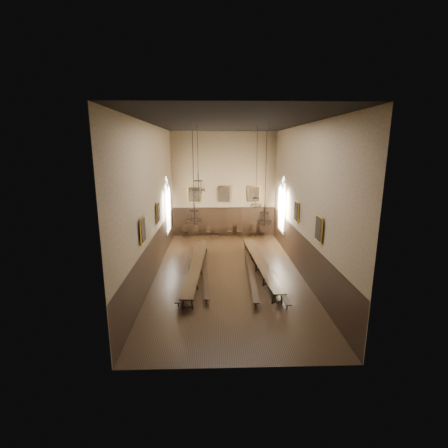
{
  "coord_description": "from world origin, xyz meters",
  "views": [
    {
      "loc": [
        -0.86,
        -19.06,
        7.67
      ],
      "look_at": [
        -0.22,
        1.5,
        2.8
      ],
      "focal_mm": 26.0,
      "sensor_mm": 36.0,
      "label": 1
    }
  ],
  "objects_px": {
    "chair_2": "(208,233)",
    "chair_4": "(230,233)",
    "chair_0": "(186,233)",
    "chair_6": "(253,233)",
    "bench_left_outer": "(187,271)",
    "chair_3": "(218,234)",
    "chandelier_back_left": "(198,186)",
    "table_right": "(260,266)",
    "chair_1": "(195,233)",
    "chandelier_front_left": "(194,212)",
    "bench_right_inner": "(250,267)",
    "chandelier_back_right": "(256,199)",
    "table_left": "(197,269)",
    "chair_7": "(262,233)",
    "bench_left_inner": "(205,269)",
    "bench_right_outer": "(268,269)",
    "chandelier_front_right": "(265,214)",
    "chair_5": "(240,233)"
  },
  "relations": [
    {
      "from": "chair_0",
      "to": "table_left",
      "type": "bearing_deg",
      "value": -99.04
    },
    {
      "from": "chandelier_back_right",
      "to": "table_right",
      "type": "bearing_deg",
      "value": -89.98
    },
    {
      "from": "table_left",
      "to": "chandelier_back_left",
      "type": "relative_size",
      "value": 2.34
    },
    {
      "from": "bench_left_inner",
      "to": "chandelier_front_left",
      "type": "distance_m",
      "value": 4.86
    },
    {
      "from": "bench_right_inner",
      "to": "chair_6",
      "type": "relative_size",
      "value": 10.06
    },
    {
      "from": "chandelier_back_right",
      "to": "chair_0",
      "type": "bearing_deg",
      "value": 132.43
    },
    {
      "from": "bench_right_inner",
      "to": "chair_7",
      "type": "height_order",
      "value": "chair_7"
    },
    {
      "from": "chair_6",
      "to": "chandelier_front_right",
      "type": "height_order",
      "value": "chandelier_front_right"
    },
    {
      "from": "bench_right_inner",
      "to": "chair_0",
      "type": "height_order",
      "value": "chair_0"
    },
    {
      "from": "bench_left_outer",
      "to": "chair_3",
      "type": "bearing_deg",
      "value": 76.96
    },
    {
      "from": "table_right",
      "to": "chair_1",
      "type": "relative_size",
      "value": 9.89
    },
    {
      "from": "bench_left_inner",
      "to": "chair_0",
      "type": "distance_m",
      "value": 8.71
    },
    {
      "from": "bench_right_outer",
      "to": "chair_1",
      "type": "bearing_deg",
      "value": 119.99
    },
    {
      "from": "chandelier_front_left",
      "to": "chair_2",
      "type": "bearing_deg",
      "value": 87.46
    },
    {
      "from": "chair_2",
      "to": "chair_4",
      "type": "distance_m",
      "value": 1.91
    },
    {
      "from": "chair_6",
      "to": "table_right",
      "type": "bearing_deg",
      "value": -74.56
    },
    {
      "from": "chair_1",
      "to": "chair_6",
      "type": "distance_m",
      "value": 5.11
    },
    {
      "from": "bench_left_inner",
      "to": "chair_2",
      "type": "distance_m",
      "value": 8.49
    },
    {
      "from": "bench_right_inner",
      "to": "bench_right_outer",
      "type": "xyz_separation_m",
      "value": [
        1.15,
        -0.27,
        -0.0
      ]
    },
    {
      "from": "chair_1",
      "to": "chair_4",
      "type": "bearing_deg",
      "value": 18.31
    },
    {
      "from": "table_left",
      "to": "chair_0",
      "type": "bearing_deg",
      "value": 99.34
    },
    {
      "from": "table_right",
      "to": "chair_3",
      "type": "xyz_separation_m",
      "value": [
        -2.56,
        8.33,
        -0.12
      ]
    },
    {
      "from": "bench_left_inner",
      "to": "chair_1",
      "type": "xyz_separation_m",
      "value": [
        -1.08,
        8.55,
        0.04
      ]
    },
    {
      "from": "table_right",
      "to": "chair_1",
      "type": "height_order",
      "value": "chair_1"
    },
    {
      "from": "chair_0",
      "to": "chair_6",
      "type": "height_order",
      "value": "chair_0"
    },
    {
      "from": "bench_right_outer",
      "to": "chair_4",
      "type": "bearing_deg",
      "value": 102.97
    },
    {
      "from": "table_left",
      "to": "table_right",
      "type": "bearing_deg",
      "value": 5.61
    },
    {
      "from": "table_left",
      "to": "chair_2",
      "type": "xyz_separation_m",
      "value": [
        0.53,
        8.78,
        -0.1
      ]
    },
    {
      "from": "chair_4",
      "to": "chandelier_front_left",
      "type": "height_order",
      "value": "chandelier_front_left"
    },
    {
      "from": "chair_0",
      "to": "chandelier_front_right",
      "type": "height_order",
      "value": "chandelier_front_right"
    },
    {
      "from": "chair_0",
      "to": "chair_2",
      "type": "height_order",
      "value": "chair_0"
    },
    {
      "from": "bench_right_inner",
      "to": "chandelier_back_left",
      "type": "relative_size",
      "value": 2.46
    },
    {
      "from": "chair_2",
      "to": "chandelier_back_left",
      "type": "xyz_separation_m",
      "value": [
        -0.48,
        -6.17,
        4.93
      ]
    },
    {
      "from": "chair_5",
      "to": "chair_6",
      "type": "relative_size",
      "value": 0.96
    },
    {
      "from": "chair_6",
      "to": "chair_7",
      "type": "relative_size",
      "value": 1.13
    },
    {
      "from": "chandelier_back_right",
      "to": "table_left",
      "type": "bearing_deg",
      "value": -143.65
    },
    {
      "from": "chair_2",
      "to": "bench_right_inner",
      "type": "bearing_deg",
      "value": -53.9
    },
    {
      "from": "table_left",
      "to": "chair_3",
      "type": "distance_m",
      "value": 8.82
    },
    {
      "from": "table_left",
      "to": "bench_right_outer",
      "type": "xyz_separation_m",
      "value": [
        4.45,
        0.1,
        -0.09
      ]
    },
    {
      "from": "chair_4",
      "to": "chandelier_back_left",
      "type": "height_order",
      "value": "chandelier_back_left"
    },
    {
      "from": "chair_2",
      "to": "chandelier_front_right",
      "type": "height_order",
      "value": "chandelier_front_right"
    },
    {
      "from": "table_right",
      "to": "chandelier_back_right",
      "type": "height_order",
      "value": "chandelier_back_right"
    },
    {
      "from": "chair_1",
      "to": "table_right",
      "type": "bearing_deg",
      "value": -43.04
    },
    {
      "from": "table_left",
      "to": "chandelier_back_right",
      "type": "height_order",
      "value": "chandelier_back_right"
    },
    {
      "from": "chair_3",
      "to": "chair_6",
      "type": "height_order",
      "value": "chair_6"
    },
    {
      "from": "bench_right_inner",
      "to": "chair_0",
      "type": "relative_size",
      "value": 9.94
    },
    {
      "from": "bench_left_outer",
      "to": "chair_1",
      "type": "height_order",
      "value": "chair_1"
    },
    {
      "from": "table_left",
      "to": "chair_4",
      "type": "xyz_separation_m",
      "value": [
        2.44,
        8.81,
        -0.09
      ]
    },
    {
      "from": "bench_right_outer",
      "to": "chair_6",
      "type": "distance_m",
      "value": 8.63
    },
    {
      "from": "chair_6",
      "to": "chair_7",
      "type": "xyz_separation_m",
      "value": [
        0.83,
        -0.0,
        -0.03
      ]
    }
  ]
}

